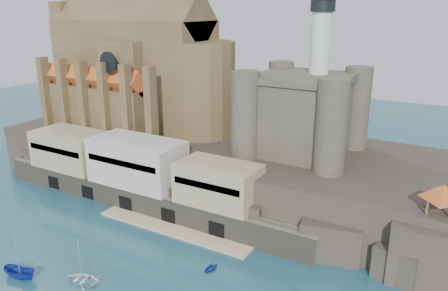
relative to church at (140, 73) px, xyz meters
name	(u,v)px	position (x,y,z in m)	size (l,w,h in m)	color
ground	(85,280)	(24.13, -41.85, -22.13)	(300.00, 300.00, 0.00)	#1A4657
promontory	(224,164)	(23.94, -2.48, -17.20)	(100.00, 36.00, 10.00)	#2A241F
quay	(136,175)	(13.94, -18.78, -16.06)	(70.00, 12.00, 13.05)	#605B4D
church	(140,73)	(0.00, 0.00, 0.00)	(47.00, 25.93, 30.51)	brown
castle_keep	(303,110)	(40.21, -0.78, -3.81)	(21.20, 21.20, 29.30)	#413E33
rock_outcrop	(433,251)	(66.13, -16.01, -18.11)	(14.50, 10.50, 8.70)	#2A241F
pavilion	(443,194)	(66.13, -15.85, -9.40)	(6.40, 6.40, 5.40)	brown
boat_2	(21,278)	(15.72, -45.96, -22.13)	(2.01, 2.06, 5.33)	navy
boat_6	(82,281)	(23.93, -42.05, -22.13)	(3.71, 1.08, 5.19)	white
boat_7	(211,270)	(38.18, -30.64, -22.13)	(2.28, 1.39, 2.64)	#112F95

